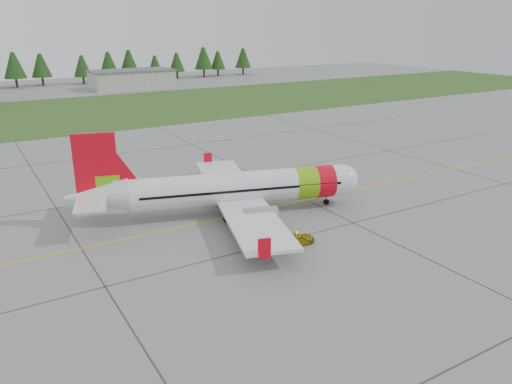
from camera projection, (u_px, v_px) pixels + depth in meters
ground at (270, 244)px, 45.50m from camera, size 320.00×320.00×0.00m
aircraft at (234, 189)px, 52.26m from camera, size 30.05×28.38×9.33m
follow_me_car at (297, 228)px, 44.72m from camera, size 1.30×1.50×3.50m
grass_strip at (74, 113)px, 112.05m from camera, size 320.00×50.00×0.03m
taxi_guideline at (229, 217)px, 51.99m from camera, size 120.00×0.25×0.02m
hangar_east at (132, 80)px, 152.62m from camera, size 24.00×12.00×5.20m
treeline at (33, 70)px, 155.90m from camera, size 160.00×8.00×10.00m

